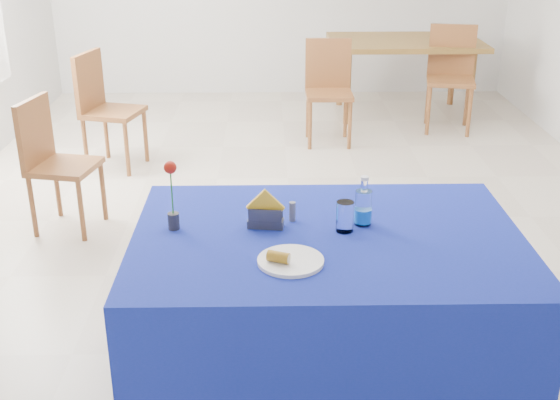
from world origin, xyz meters
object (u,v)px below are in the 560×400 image
object	(u,v)px
chair_bg_left	(328,84)
chair_win_a	(52,156)
chair_bg_right	(451,70)
chair_win_b	(103,102)
plate	(291,261)
oak_table	(405,48)
water_bottle	(363,209)
blue_table	(325,314)

from	to	relation	value
chair_bg_left	chair_win_a	bearing A→B (deg)	-136.59
chair_bg_right	chair_win_b	bearing A→B (deg)	-150.44
chair_win_a	plate	bearing A→B (deg)	-131.32
oak_table	chair_win_a	xyz separation A→B (m)	(-2.77, -2.69, -0.17)
chair_win_a	oak_table	bearing A→B (deg)	-34.08
chair_bg_right	chair_win_a	size ratio (longest dim) A/B	1.10
plate	chair_win_a	xyz separation A→B (m)	(-1.48, 1.96, -0.26)
chair_bg_right	chair_bg_left	bearing A→B (deg)	-151.48
water_bottle	chair_bg_right	distance (m)	4.06
chair_bg_left	chair_win_b	size ratio (longest dim) A/B	0.97
chair_bg_left	chair_bg_right	world-z (taller)	chair_bg_right
oak_table	chair_win_b	size ratio (longest dim) A/B	1.60
blue_table	chair_bg_left	bearing A→B (deg)	85.12
blue_table	chair_win_a	size ratio (longest dim) A/B	1.83
chair_bg_right	blue_table	bearing A→B (deg)	-99.70
blue_table	chair_win_b	distance (m)	3.30
chair_win_a	chair_win_b	xyz separation A→B (m)	(0.08, 1.18, 0.03)
chair_bg_right	chair_win_a	xyz separation A→B (m)	(-3.12, -2.20, -0.05)
water_bottle	chair_win_b	distance (m)	3.30
plate	chair_bg_left	size ratio (longest dim) A/B	0.28
water_bottle	oak_table	size ratio (longest dim) A/B	0.14
plate	water_bottle	world-z (taller)	water_bottle
plate	chair_win_b	bearing A→B (deg)	113.96
blue_table	chair_bg_left	distance (m)	3.57
plate	chair_bg_right	world-z (taller)	chair_bg_right
chair_win_b	plate	bearing A→B (deg)	-141.15
water_bottle	chair_bg_right	size ratio (longest dim) A/B	0.22
plate	chair_win_a	world-z (taller)	chair_win_a
chair_bg_left	chair_win_b	bearing A→B (deg)	-160.76
blue_table	chair_win_b	xyz separation A→B (m)	(-1.56, 2.91, 0.16)
chair_bg_left	blue_table	bearing A→B (deg)	-94.82
plate	water_bottle	xyz separation A→B (m)	(0.31, 0.34, 0.06)
plate	blue_table	bearing A→B (deg)	56.35
chair_bg_left	chair_win_a	xyz separation A→B (m)	(-1.94, -1.83, -0.02)
blue_table	chair_bg_left	world-z (taller)	chair_bg_left
oak_table	chair_bg_left	world-z (taller)	chair_bg_left
oak_table	plate	bearing A→B (deg)	-105.53
chair_bg_left	chair_bg_right	bearing A→B (deg)	17.55
plate	oak_table	world-z (taller)	plate
plate	chair_bg_left	distance (m)	3.83
plate	oak_table	size ratio (longest dim) A/B	0.17
oak_table	chair_bg_right	bearing A→B (deg)	-54.28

